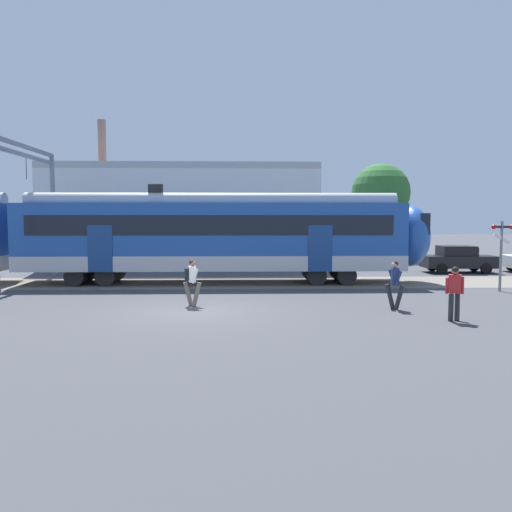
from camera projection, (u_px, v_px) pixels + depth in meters
name	position (u px, v px, depth m)	size (l,w,h in m)	color
ground_plane	(195.00, 311.00, 16.82)	(160.00, 160.00, 0.00)	#424247
commuter_train	(33.00, 236.00, 23.66)	(38.05, 3.07, 4.73)	silver
pedestrian_white	(192.00, 278.00, 17.62)	(0.68, 0.54, 1.67)	#6B6051
pedestrian_navy	(395.00, 281.00, 17.01)	(0.62, 0.59, 1.67)	#28282D
pedestrian_red	(455.00, 290.00, 15.05)	(0.64, 0.57, 1.67)	#28282D
parked_car_black	(458.00, 259.00, 28.57)	(4.04, 1.83, 1.54)	black
catenary_gantry	(27.00, 193.00, 23.50)	(0.24, 6.64, 6.53)	gray
crossing_signal	(502.00, 244.00, 21.14)	(0.96, 0.21, 3.00)	gray
background_building	(183.00, 217.00, 31.42)	(16.62, 5.00, 9.20)	beige
street_tree_right	(381.00, 193.00, 37.80)	(4.38, 4.38, 7.26)	brown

